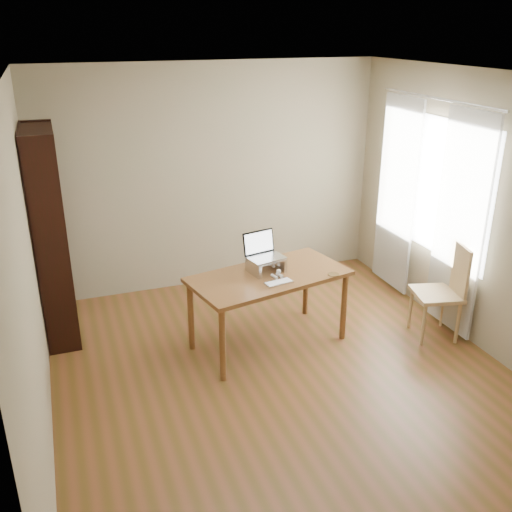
% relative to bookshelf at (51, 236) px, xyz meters
% --- Properties ---
extents(room, '(4.04, 4.54, 2.64)m').
position_rel_bookshelf_xyz_m(room, '(1.86, -1.54, 0.25)').
color(room, '#553C16').
rests_on(room, ground).
extents(bookshelf, '(0.30, 0.90, 2.10)m').
position_rel_bookshelf_xyz_m(bookshelf, '(0.00, 0.00, 0.00)').
color(bookshelf, black).
rests_on(bookshelf, ground).
extents(curtains, '(0.03, 1.90, 2.25)m').
position_rel_bookshelf_xyz_m(curtains, '(3.75, -0.75, 0.12)').
color(curtains, silver).
rests_on(curtains, ground).
extents(desk, '(1.62, 1.05, 0.75)m').
position_rel_bookshelf_xyz_m(desk, '(1.91, -0.95, -0.39)').
color(desk, brown).
rests_on(desk, ground).
extents(laptop_stand, '(0.32, 0.25, 0.13)m').
position_rel_bookshelf_xyz_m(laptop_stand, '(1.91, -0.87, -0.22)').
color(laptop_stand, silver).
rests_on(laptop_stand, desk).
extents(laptop, '(0.38, 0.35, 0.24)m').
position_rel_bookshelf_xyz_m(laptop, '(1.91, -0.81, -0.11)').
color(laptop, silver).
rests_on(laptop, laptop_stand).
extents(keyboard, '(0.28, 0.16, 0.02)m').
position_rel_bookshelf_xyz_m(keyboard, '(1.91, -1.17, -0.29)').
color(keyboard, silver).
rests_on(keyboard, desk).
extents(coaster, '(0.11, 0.11, 0.01)m').
position_rel_bookshelf_xyz_m(coaster, '(2.48, -1.16, -0.30)').
color(coaster, brown).
rests_on(coaster, desk).
extents(cat, '(0.24, 0.48, 0.15)m').
position_rel_bookshelf_xyz_m(cat, '(1.92, -0.83, -0.24)').
color(cat, '#4C463C').
rests_on(cat, desk).
extents(chair, '(0.52, 0.52, 0.98)m').
position_rel_bookshelf_xyz_m(chair, '(3.61, -1.37, -0.52)').
color(chair, tan).
rests_on(chair, ground).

